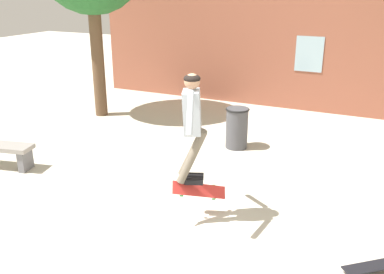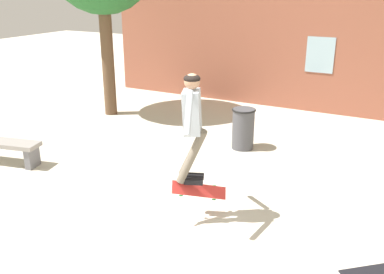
% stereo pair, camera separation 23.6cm
% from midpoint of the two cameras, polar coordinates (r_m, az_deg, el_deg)
% --- Properties ---
extents(ground_plane, '(40.00, 40.00, 0.00)m').
position_cam_midpoint_polar(ground_plane, '(5.74, -6.05, -14.36)').
color(ground_plane, beige).
extents(building_backdrop, '(11.57, 0.52, 4.41)m').
position_cam_midpoint_polar(building_backdrop, '(11.82, 14.39, 12.43)').
color(building_backdrop, '#93513D').
rests_on(building_backdrop, ground_plane).
extents(park_bench, '(1.51, 0.70, 0.46)m').
position_cam_midpoint_polar(park_bench, '(8.68, -23.23, -1.28)').
color(park_bench, gray).
rests_on(park_bench, ground_plane).
extents(trash_bin, '(0.49, 0.49, 0.84)m').
position_cam_midpoint_polar(trash_bin, '(8.78, 7.60, 1.23)').
color(trash_bin, '#47474C').
rests_on(trash_bin, ground_plane).
extents(skater, '(0.55, 1.22, 1.52)m').
position_cam_midpoint_polar(skater, '(5.68, 1.20, 2.48)').
color(skater, '#9EA8B2').
extents(skateboard_flipping, '(0.58, 0.75, 0.43)m').
position_cam_midpoint_polar(skateboard_flipping, '(6.08, 2.13, -7.12)').
color(skateboard_flipping, red).
extents(skateboard_resting, '(0.70, 0.64, 0.08)m').
position_cam_midpoint_polar(skateboard_resting, '(5.64, 24.06, -16.06)').
color(skateboard_resting, black).
rests_on(skateboard_resting, ground_plane).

